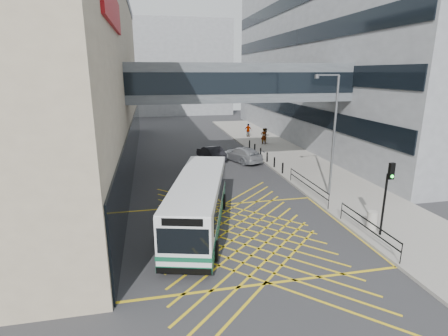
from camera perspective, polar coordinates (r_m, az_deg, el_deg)
ground at (r=18.83m, az=2.56°, el=-10.87°), size 120.00×120.00×0.00m
building_right at (r=49.28m, az=24.11°, el=16.11°), size 24.09×44.00×20.00m
building_far at (r=76.36m, az=-10.59°, el=15.71°), size 28.00×16.00×18.00m
skybridge at (r=29.26m, az=2.59°, el=13.79°), size 20.00×4.10×3.00m
pavement at (r=35.02m, az=10.76°, el=1.53°), size 6.00×54.00×0.16m
box_junction at (r=18.83m, az=2.56°, el=-10.85°), size 12.00×9.00×0.01m
bus at (r=19.14m, az=-4.10°, el=-5.43°), size 4.92×10.46×2.86m
car_white at (r=22.24m, az=-5.94°, el=-4.89°), size 2.25×4.25×1.29m
car_dark at (r=33.98m, az=-2.16°, el=2.45°), size 2.71×4.76×1.40m
car_silver at (r=33.48m, az=2.95°, el=2.33°), size 3.66×5.22×1.50m
traffic_light at (r=19.25m, az=25.13°, el=-3.10°), size 0.28×0.45×3.91m
street_lamp at (r=24.09m, az=17.23°, el=6.16°), size 1.83×0.42×8.03m
litter_bin at (r=20.59m, az=23.03°, el=-7.82°), size 0.56×0.56×0.96m
kerb_railings at (r=22.19m, az=17.03°, el=-4.91°), size 0.05×12.54×1.00m
bollards at (r=33.94m, az=6.51°, el=2.19°), size 0.14×10.14×0.90m
pedestrian_a at (r=40.95m, az=6.49°, el=5.17°), size 0.75×0.55×1.87m
pedestrian_b at (r=41.28m, az=6.85°, el=5.21°), size 1.02×0.80×1.83m
pedestrian_c at (r=45.57m, az=3.98°, el=6.17°), size 1.09×1.01×1.70m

